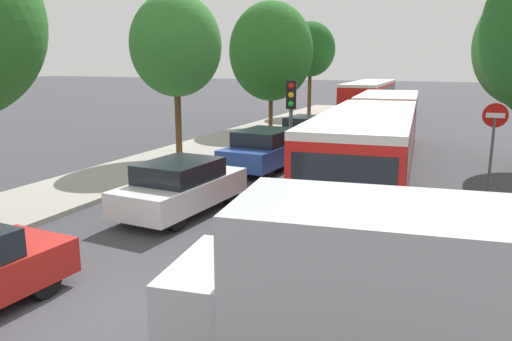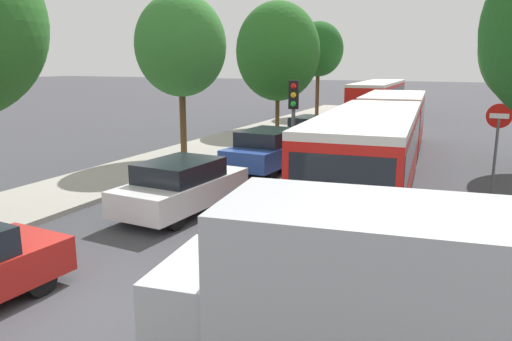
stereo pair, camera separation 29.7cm
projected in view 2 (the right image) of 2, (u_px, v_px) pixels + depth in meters
The scene contains 13 objects.
ground_plane at pixel (99, 310), 8.18m from camera, with size 200.00×200.00×0.00m, color #3D3D42.
kerb_strip_left at pixel (232, 141), 25.14m from camera, with size 3.20×42.76×0.14m, color #9E998E.
articulated_bus at pixel (381, 132), 18.18m from camera, with size 3.96×17.11×2.52m.
city_bus_rear at pixel (378, 96), 37.77m from camera, with size 2.88×11.53×2.47m.
queued_car_white at pixel (182, 186), 13.33m from camera, with size 2.02×4.21×1.43m.
queued_car_blue at pixel (269, 149), 18.64m from camera, with size 2.13×4.45×1.51m.
queued_car_green at pixel (311, 130), 24.30m from camera, with size 1.93×4.03×1.36m.
white_van at pixel (367, 288), 6.16m from camera, with size 5.21×2.58×2.31m.
traffic_light at pixel (293, 109), 15.88m from camera, with size 0.38×0.39×3.40m.
no_entry_sign at pixel (497, 137), 14.25m from camera, with size 0.70×0.08×2.82m.
tree_left_mid at pixel (179, 48), 20.05m from camera, with size 3.67×3.67×6.66m.
tree_left_far at pixel (277, 54), 28.76m from camera, with size 4.82×4.82×7.35m.
tree_left_distant at pixel (318, 51), 35.82m from camera, with size 3.57×3.57×6.77m.
Camera 2 is at (5.45, -5.76, 3.99)m, focal length 35.00 mm.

